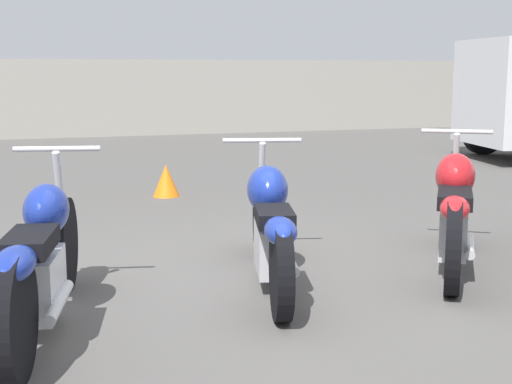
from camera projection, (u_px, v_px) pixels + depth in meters
name	position (u px, v px, depth m)	size (l,w,h in m)	color
ground_plane	(261.00, 284.00, 5.09)	(60.00, 60.00, 0.00)	#514F4C
fence_back	(92.00, 98.00, 16.16)	(40.00, 0.04, 1.76)	#9E998E
motorcycle_slot_1	(42.00, 259.00, 4.12)	(0.71, 2.12, 1.02)	black
motorcycle_slot_2	(270.00, 225.00, 5.05)	(0.82, 2.16, 0.98)	black
motorcycle_slot_3	(454.00, 210.00, 5.44)	(1.24, 1.79, 1.02)	black
traffic_cone_near	(166.00, 180.00, 8.61)	(0.32, 0.32, 0.39)	orange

